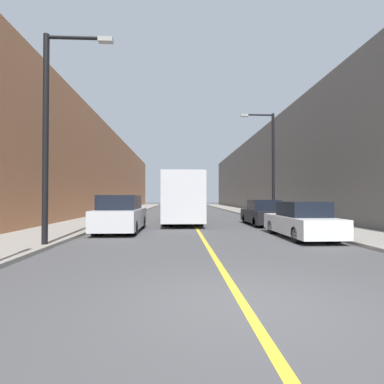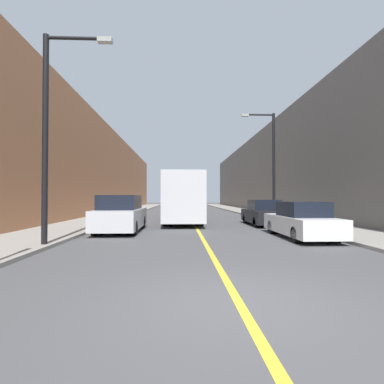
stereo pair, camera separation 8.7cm
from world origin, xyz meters
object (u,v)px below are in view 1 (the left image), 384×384
object	(u,v)px
bus	(182,197)
parked_suv_left	(121,215)
car_right_mid	(263,214)
street_lamp_left	(52,124)
street_lamp_right	(270,160)
car_right_near	(301,221)

from	to	relation	value
bus	parked_suv_left	xyz separation A→B (m)	(-3.14, -6.32, -0.87)
car_right_mid	street_lamp_left	size ratio (longest dim) A/B	0.61
car_right_mid	street_lamp_right	xyz separation A→B (m)	(1.16, 2.15, 3.63)
parked_suv_left	street_lamp_left	size ratio (longest dim) A/B	0.69
bus	street_lamp_right	world-z (taller)	street_lamp_right
street_lamp_right	car_right_near	bearing A→B (deg)	-98.53
car_right_near	street_lamp_right	distance (m)	8.83
street_lamp_right	car_right_mid	bearing A→B (deg)	-118.41
street_lamp_right	bus	bearing A→B (deg)	170.84
car_right_near	bus	bearing A→B (deg)	118.84
bus	street_lamp_right	bearing A→B (deg)	-9.16
car_right_near	street_lamp_left	xyz separation A→B (m)	(-9.55, -2.05, 3.53)
street_lamp_left	parked_suv_left	bearing A→B (deg)	72.34
bus	parked_suv_left	world-z (taller)	bus
parked_suv_left	car_right_mid	distance (m)	8.69
street_lamp_left	street_lamp_right	bearing A→B (deg)	42.95
street_lamp_left	car_right_near	bearing A→B (deg)	12.11
parked_suv_left	car_right_near	bearing A→B (deg)	-17.95
bus	street_lamp_left	bearing A→B (deg)	-112.85
parked_suv_left	street_lamp_left	xyz separation A→B (m)	(-1.48, -4.66, 3.38)
bus	street_lamp_left	xyz separation A→B (m)	(-4.63, -10.98, 2.50)
bus	street_lamp_left	distance (m)	12.18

